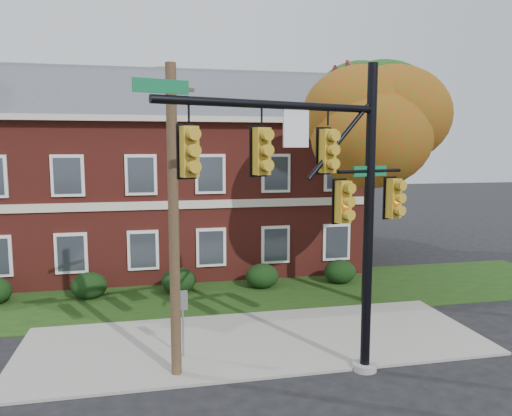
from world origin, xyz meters
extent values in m
plane|color=black|center=(0.00, 0.00, 0.00)|extent=(120.00, 120.00, 0.00)
cube|color=gray|center=(0.00, 1.00, 0.04)|extent=(14.00, 5.00, 0.08)
cube|color=#193811|center=(0.00, 6.00, 0.02)|extent=(30.00, 6.00, 0.04)
cube|color=maroon|center=(-2.00, 12.00, 3.50)|extent=(18.00, 8.00, 7.00)
cube|color=beige|center=(-2.00, 12.00, 7.12)|extent=(18.80, 8.80, 0.24)
cube|color=beige|center=(-2.00, 7.97, 3.50)|extent=(18.00, 0.12, 0.35)
ellipsoid|color=black|center=(-5.50, 6.70, 0.53)|extent=(1.40, 1.26, 1.05)
ellipsoid|color=black|center=(-2.00, 6.70, 0.53)|extent=(1.40, 1.26, 1.05)
ellipsoid|color=black|center=(1.50, 6.70, 0.53)|extent=(1.40, 1.26, 1.05)
ellipsoid|color=black|center=(5.00, 6.70, 0.53)|extent=(1.40, 1.26, 1.05)
cylinder|color=black|center=(5.00, 4.00, 2.88)|extent=(0.36, 0.36, 5.76)
ellipsoid|color=#AC2D0E|center=(5.00, 4.00, 6.48)|extent=(4.25, 4.25, 3.60)
ellipsoid|color=#AC2D0E|center=(5.62, 3.62, 7.08)|extent=(3.50, 3.50, 3.00)
cylinder|color=black|center=(9.00, 13.00, 3.52)|extent=(0.36, 0.36, 7.04)
ellipsoid|color=#0E3410|center=(9.00, 13.00, 7.92)|extent=(5.95, 5.95, 5.04)
ellipsoid|color=#0E3410|center=(9.88, 12.47, 8.52)|extent=(4.90, 4.90, 4.20)
cylinder|color=black|center=(-1.00, 20.00, 3.84)|extent=(0.36, 0.36, 7.68)
ellipsoid|color=#9A370D|center=(-1.00, 20.00, 8.64)|extent=(6.46, 6.46, 5.47)
ellipsoid|color=#9A370D|center=(-0.05, 19.43, 9.24)|extent=(5.32, 5.32, 4.56)
cylinder|color=gray|center=(2.46, -1.50, 0.09)|extent=(0.64, 0.64, 0.18)
cylinder|color=black|center=(2.46, -1.50, 4.02)|extent=(0.32, 0.32, 8.05)
cylinder|color=black|center=(-0.28, -2.37, 6.90)|extent=(5.53, 1.91, 0.18)
cylinder|color=black|center=(2.46, -1.50, 5.35)|extent=(2.00, 0.71, 0.09)
cube|color=#B38A1C|center=(-2.25, -2.99, 5.86)|extent=(0.59, 0.48, 1.33)
cube|color=#B38A1C|center=(-0.61, -2.47, 5.86)|extent=(0.59, 0.48, 1.33)
cube|color=#B38A1C|center=(1.14, -1.92, 5.86)|extent=(0.59, 0.48, 1.33)
cube|color=silver|center=(0.27, -2.19, 6.38)|extent=(0.67, 0.25, 0.86)
cube|color=#0C6136|center=(-2.80, -3.17, 7.15)|extent=(1.11, 0.39, 0.28)
cube|color=#B38A1C|center=(1.64, -1.76, 4.60)|extent=(0.59, 0.48, 1.33)
cube|color=#B38A1C|center=(3.28, -1.24, 4.60)|extent=(0.59, 0.48, 1.33)
cube|color=#0C6136|center=(2.46, -1.50, 5.35)|extent=(1.05, 0.37, 0.26)
cylinder|color=#463620|center=(-2.50, -0.79, 4.00)|extent=(0.35, 0.35, 8.00)
cube|color=#463620|center=(-2.50, -0.79, 7.37)|extent=(1.18, 0.57, 0.09)
cylinder|color=slate|center=(-2.25, 0.24, 0.99)|extent=(0.06, 0.06, 1.98)
cube|color=slate|center=(-2.25, 0.24, 1.71)|extent=(0.29, 0.07, 0.56)
camera|label=1|loc=(-3.08, -13.37, 5.97)|focal=35.00mm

